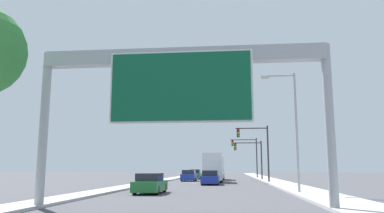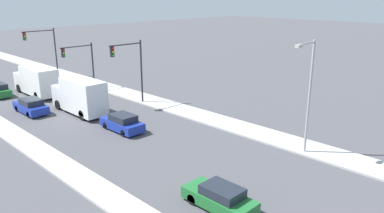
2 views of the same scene
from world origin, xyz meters
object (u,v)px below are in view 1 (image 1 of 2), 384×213
object	(u,v)px
car_mid_center	(189,176)
traffic_light_near_intersection	(258,145)
truck_box_primary	(213,168)
street_lamp_right	(292,122)
traffic_light_far_intersection	(249,151)
car_mid_left	(210,178)
traffic_light_mid_block	(252,153)
car_near_left	(150,184)
truck_box_secondary	(216,168)
car_far_right	(195,175)
sign_gantry	(181,81)

from	to	relation	value
car_mid_center	traffic_light_near_intersection	size ratio (longest dim) A/B	0.66
truck_box_primary	street_lamp_right	size ratio (longest dim) A/B	0.87
car_mid_center	traffic_light_far_intersection	bearing A→B (deg)	59.25
traffic_light_far_intersection	car_mid_left	bearing A→B (deg)	-101.79
car_mid_left	traffic_light_far_intersection	bearing A→B (deg)	78.21
car_mid_center	traffic_light_mid_block	bearing A→B (deg)	29.06
car_mid_left	car_near_left	distance (m)	14.70
traffic_light_near_intersection	truck_box_primary	bearing A→B (deg)	166.09
car_mid_left	traffic_light_mid_block	xyz separation A→B (m)	(5.36, 15.76, 3.19)
truck_box_secondary	traffic_light_far_intersection	size ratio (longest dim) A/B	1.10
car_far_right	car_mid_left	bearing A→B (deg)	-80.10
truck_box_primary	truck_box_secondary	distance (m)	10.08
car_mid_center	car_mid_left	world-z (taller)	car_mid_left
traffic_light_near_intersection	truck_box_secondary	bearing A→B (deg)	115.97
sign_gantry	street_lamp_right	distance (m)	12.41
street_lamp_right	car_mid_center	bearing A→B (deg)	112.16
truck_box_primary	traffic_light_near_intersection	size ratio (longest dim) A/B	1.07
traffic_light_far_intersection	street_lamp_right	distance (m)	39.62
truck_box_secondary	traffic_light_near_intersection	world-z (taller)	traffic_light_near_intersection
sign_gantry	street_lamp_right	bearing A→B (deg)	58.10
car_mid_center	traffic_light_near_intersection	world-z (taller)	traffic_light_near_intersection
traffic_light_far_intersection	street_lamp_right	bearing A→B (deg)	-88.30
truck_box_primary	street_lamp_right	xyz separation A→B (m)	(6.55, -20.98, 3.24)
car_mid_center	traffic_light_mid_block	size ratio (longest dim) A/B	0.79
traffic_light_near_intersection	traffic_light_far_intersection	xyz separation A→B (m)	(-0.21, 20.00, 0.09)
traffic_light_far_intersection	street_lamp_right	size ratio (longest dim) A/B	0.82
traffic_light_near_intersection	traffic_light_mid_block	xyz separation A→B (m)	(-0.23, 10.00, -0.68)
traffic_light_mid_block	traffic_light_far_intersection	distance (m)	10.03
truck_box_secondary	street_lamp_right	distance (m)	31.92
car_mid_left	traffic_light_mid_block	size ratio (longest dim) A/B	0.76
car_far_right	traffic_light_mid_block	distance (m)	10.35
car_mid_left	car_far_right	size ratio (longest dim) A/B	1.03
sign_gantry	truck_box_primary	distance (m)	31.75
car_mid_left	car_mid_center	bearing A→B (deg)	107.90
traffic_light_near_intersection	street_lamp_right	size ratio (longest dim) A/B	0.81
car_mid_left	car_near_left	size ratio (longest dim) A/B	1.00
sign_gantry	car_near_left	bearing A→B (deg)	109.14
car_mid_center	traffic_light_near_intersection	distance (m)	11.11
car_near_left	street_lamp_right	bearing A→B (deg)	2.50
car_far_right	traffic_light_mid_block	size ratio (longest dim) A/B	0.73
car_far_right	street_lamp_right	size ratio (longest dim) A/B	0.50
car_near_left	car_far_right	world-z (taller)	car_far_right
truck_box_secondary	traffic_light_far_intersection	world-z (taller)	traffic_light_far_intersection
traffic_light_far_intersection	traffic_light_mid_block	bearing A→B (deg)	-90.12
car_mid_left	traffic_light_mid_block	world-z (taller)	traffic_light_mid_block
traffic_light_near_intersection	street_lamp_right	xyz separation A→B (m)	(0.96, -19.60, 0.44)
car_mid_center	car_mid_left	xyz separation A→B (m)	(3.50, -10.84, 0.00)
car_mid_left	truck_box_secondary	xyz separation A→B (m)	(0.00, 17.22, 1.02)
car_mid_center	traffic_light_far_intersection	size ratio (longest dim) A/B	0.66
car_mid_center	truck_box_secondary	xyz separation A→B (m)	(3.50, 6.39, 1.03)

